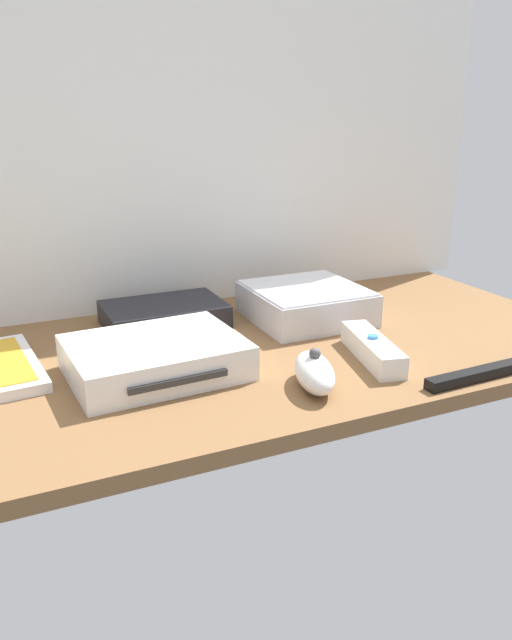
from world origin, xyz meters
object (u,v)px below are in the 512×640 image
Objects in this scene: mini_computer at (306,303)px; remote_wand at (372,349)px; network_router at (164,314)px; remote_nunchuk at (314,372)px; sensor_bar at (503,368)px; game_console at (155,357)px.

remote_wand is at bearing -90.57° from mini_computer.
network_router is at bearing 162.25° from mini_computer.
mini_computer is at bearing 80.09° from remote_nunchuk.
remote_nunchuk is at bearing 163.48° from sensor_bar.
remote_nunchuk reaches higher than remote_wand.
remote_nunchuk is (9.43, -29.74, 0.34)cm from network_router.
remote_nunchuk reaches higher than network_router.
mini_computer is 0.71× the size of sensor_bar.
mini_computer reaches higher than game_console.
network_router is 48.96cm from sensor_bar.
sensor_bar is at bearing 2.11° from remote_nunchuk.
sensor_bar is (33.14, -36.03, -1.00)cm from network_router.
mini_computer reaches higher than remote_wand.
game_console is at bearing -110.15° from network_router.
game_console is 18.87cm from network_router.
mini_computer is at bearing -17.80° from network_router.
game_console is 43.67cm from sensor_bar.
remote_wand is (27.39, -7.43, -0.69)cm from game_console.
mini_computer is 18.43cm from remote_wand.
mini_computer is at bearing 102.61° from remote_wand.
mini_computer is 31.72cm from sensor_bar.
mini_computer reaches higher than sensor_bar.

